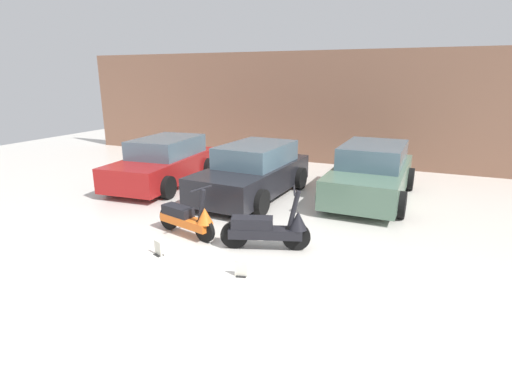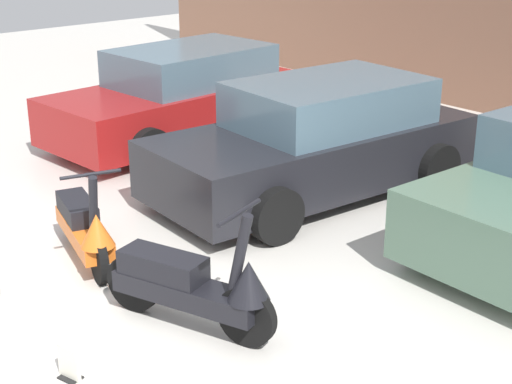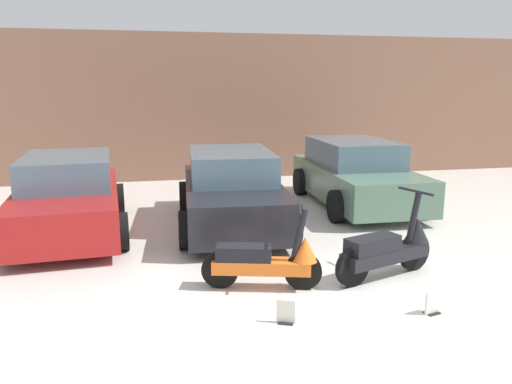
{
  "view_description": "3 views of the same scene",
  "coord_description": "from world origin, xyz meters",
  "px_view_note": "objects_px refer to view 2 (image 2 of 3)",
  "views": [
    {
      "loc": [
        3.43,
        -5.16,
        2.98
      ],
      "look_at": [
        0.25,
        2.23,
        0.63
      ],
      "focal_mm": 28.0,
      "sensor_mm": 36.0,
      "label": 1
    },
    {
      "loc": [
        5.57,
        -2.26,
        3.27
      ],
      "look_at": [
        0.2,
        2.33,
        0.6
      ],
      "focal_mm": 55.0,
      "sensor_mm": 36.0,
      "label": 2
    },
    {
      "loc": [
        -1.93,
        -4.72,
        2.44
      ],
      "look_at": [
        -0.41,
        2.49,
        0.88
      ],
      "focal_mm": 35.0,
      "sensor_mm": 36.0,
      "label": 3
    }
  ],
  "objects_px": {
    "car_rear_center": "(317,141)",
    "car_rear_left": "(182,97)",
    "scooter_front_left": "(85,227)",
    "scooter_front_right": "(195,285)",
    "placard_near_right_scooter": "(69,365)"
  },
  "relations": [
    {
      "from": "car_rear_left",
      "to": "placard_near_right_scooter",
      "type": "bearing_deg",
      "value": 42.25
    },
    {
      "from": "scooter_front_left",
      "to": "scooter_front_right",
      "type": "bearing_deg",
      "value": 16.96
    },
    {
      "from": "scooter_front_right",
      "to": "placard_near_right_scooter",
      "type": "height_order",
      "value": "scooter_front_right"
    },
    {
      "from": "car_rear_center",
      "to": "car_rear_left",
      "type": "bearing_deg",
      "value": -88.24
    },
    {
      "from": "scooter_front_left",
      "to": "car_rear_left",
      "type": "relative_size",
      "value": 0.37
    },
    {
      "from": "car_rear_left",
      "to": "placard_near_right_scooter",
      "type": "height_order",
      "value": "car_rear_left"
    },
    {
      "from": "scooter_front_left",
      "to": "placard_near_right_scooter",
      "type": "xyz_separation_m",
      "value": [
        1.62,
        -1.05,
        -0.25
      ]
    },
    {
      "from": "scooter_front_right",
      "to": "placard_near_right_scooter",
      "type": "relative_size",
      "value": 5.92
    },
    {
      "from": "scooter_front_right",
      "to": "car_rear_center",
      "type": "distance_m",
      "value": 3.35
    },
    {
      "from": "scooter_front_left",
      "to": "car_rear_center",
      "type": "bearing_deg",
      "value": 103.97
    },
    {
      "from": "car_rear_left",
      "to": "car_rear_center",
      "type": "xyz_separation_m",
      "value": [
        2.79,
        -0.09,
        0.01
      ]
    },
    {
      "from": "scooter_front_right",
      "to": "car_rear_center",
      "type": "relative_size",
      "value": 0.39
    },
    {
      "from": "scooter_front_right",
      "to": "scooter_front_left",
      "type": "bearing_deg",
      "value": 162.73
    },
    {
      "from": "scooter_front_left",
      "to": "car_rear_center",
      "type": "xyz_separation_m",
      "value": [
        0.06,
        2.99,
        0.26
      ]
    },
    {
      "from": "scooter_front_right",
      "to": "car_rear_center",
      "type": "bearing_deg",
      "value": 99.33
    }
  ]
}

